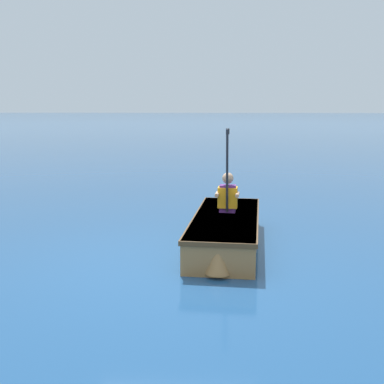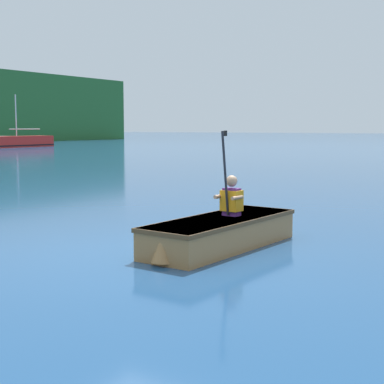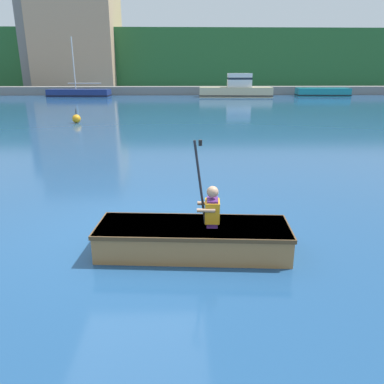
# 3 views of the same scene
# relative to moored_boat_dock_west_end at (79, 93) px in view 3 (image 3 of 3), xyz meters

# --- Properties ---
(ground_plane) EXTENTS (300.00, 300.00, 0.00)m
(ground_plane) POSITION_rel_moored_boat_dock_west_end_xyz_m (9.89, -35.21, -0.37)
(ground_plane) COLOR navy
(shoreline_ridge) EXTENTS (120.00, 20.00, 8.16)m
(shoreline_ridge) POSITION_rel_moored_boat_dock_west_end_xyz_m (9.89, 23.08, 3.71)
(shoreline_ridge) COLOR #28602D
(shoreline_ridge) RESTS_ON ground
(waterfront_warehouse_left) EXTENTS (7.03, 6.50, 12.27)m
(waterfront_warehouse_left) POSITION_rel_moored_boat_dock_west_end_xyz_m (-7.57, 16.14, 5.78)
(waterfront_warehouse_left) COLOR gray
(waterfront_warehouse_left) RESTS_ON ground
(waterfront_office_block_center) EXTENTS (10.95, 10.97, 14.68)m
(waterfront_office_block_center) POSITION_rel_moored_boat_dock_west_end_xyz_m (-3.45, 15.63, 6.98)
(waterfront_office_block_center) COLOR tan
(waterfront_office_block_center) RESTS_ON ground
(marina_dock) EXTENTS (62.29, 2.40, 0.90)m
(marina_dock) POSITION_rel_moored_boat_dock_west_end_xyz_m (9.89, 3.44, 0.08)
(marina_dock) COLOR slate
(marina_dock) RESTS_ON ground
(moored_boat_dock_west_end) EXTENTS (6.50, 2.40, 5.91)m
(moored_boat_dock_west_end) POSITION_rel_moored_boat_dock_west_end_xyz_m (0.00, 0.00, 0.00)
(moored_boat_dock_west_end) COLOR navy
(moored_boat_dock_west_end) RESTS_ON ground
(moored_boat_dock_west_inner) EXTENTS (7.63, 2.99, 2.37)m
(moored_boat_dock_west_inner) POSITION_rel_moored_boat_dock_west_end_xyz_m (16.50, -0.89, 0.43)
(moored_boat_dock_west_inner) COLOR #CCB789
(moored_boat_dock_west_inner) RESTS_ON ground
(moored_boat_dock_center_far) EXTENTS (5.66, 2.41, 0.86)m
(moored_boat_dock_center_far) POSITION_rel_moored_boat_dock_west_end_xyz_m (25.89, -0.12, 0.03)
(moored_boat_dock_center_far) COLOR #197A84
(moored_boat_dock_center_far) RESTS_ON ground
(rowboat_foreground) EXTENTS (2.96, 1.14, 0.44)m
(rowboat_foreground) POSITION_rel_moored_boat_dock_west_end_xyz_m (10.81, -35.94, -0.12)
(rowboat_foreground) COLOR #A3703D
(rowboat_foreground) RESTS_ON ground
(person_paddler) EXTENTS (0.40, 0.37, 1.26)m
(person_paddler) POSITION_rel_moored_boat_dock_west_end_xyz_m (11.11, -35.96, 0.35)
(person_paddler) COLOR #592672
(person_paddler) RESTS_ON rowboat_foreground
(channel_buoy) EXTENTS (0.44, 0.44, 0.72)m
(channel_buoy) POSITION_rel_moored_boat_dock_west_end_xyz_m (5.22, -21.08, -0.15)
(channel_buoy) COLOR orange
(channel_buoy) RESTS_ON ground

